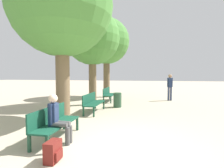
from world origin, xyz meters
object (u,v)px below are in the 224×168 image
at_px(trash_bin, 117,100).
at_px(bench_row_1, 92,102).
at_px(pedestrian_near, 170,85).
at_px(bench_row_2, 109,93).
at_px(tree_row_2, 107,42).
at_px(tree_row_0, 62,6).
at_px(backpack, 53,151).
at_px(tree_row_1, 92,38).
at_px(bench_row_0, 54,121).
at_px(person_seated, 58,117).

bearing_deg(trash_bin, bench_row_1, -122.11).
xyz_separation_m(bench_row_1, pedestrian_near, (3.84, 4.35, 0.49)).
relative_size(bench_row_2, tree_row_2, 0.30).
distance_m(tree_row_0, backpack, 4.97).
height_order(tree_row_1, pedestrian_near, tree_row_1).
bearing_deg(backpack, bench_row_2, 94.54).
relative_size(bench_row_2, pedestrian_near, 1.01).
distance_m(bench_row_0, pedestrian_near, 8.59).
xyz_separation_m(bench_row_0, tree_row_2, (-0.59, 8.59, 3.62)).
relative_size(tree_row_2, pedestrian_near, 3.41).
xyz_separation_m(tree_row_0, trash_bin, (1.49, 3.05, -3.76)).
height_order(bench_row_0, person_seated, person_seated).
bearing_deg(trash_bin, bench_row_0, -100.70).
distance_m(bench_row_1, backpack, 4.45).
bearing_deg(tree_row_1, pedestrian_near, 29.13).
relative_size(bench_row_0, tree_row_1, 0.33).
xyz_separation_m(bench_row_0, pedestrian_near, (3.84, 7.67, 0.49)).
bearing_deg(trash_bin, tree_row_2, 111.18).
bearing_deg(pedestrian_near, tree_row_0, -126.62).
distance_m(backpack, pedestrian_near, 9.36).
height_order(bench_row_2, backpack, bench_row_2).
bearing_deg(bench_row_2, pedestrian_near, 15.12).
bearing_deg(tree_row_1, bench_row_1, -72.45).
relative_size(tree_row_2, trash_bin, 7.77).
relative_size(tree_row_1, backpack, 12.86).
bearing_deg(bench_row_1, tree_row_1, 107.55).
xyz_separation_m(bench_row_0, trash_bin, (0.90, 4.74, -0.11)).
xyz_separation_m(person_seated, pedestrian_near, (3.61, 7.88, 0.33)).
xyz_separation_m(backpack, trash_bin, (0.28, 5.82, 0.17)).
bearing_deg(bench_row_1, tree_row_0, -110.19).
bearing_deg(tree_row_0, bench_row_2, 83.12).
height_order(bench_row_0, bench_row_2, same).
bearing_deg(pedestrian_near, backpack, -110.27).
bearing_deg(tree_row_2, backpack, -82.89).
bearing_deg(bench_row_1, person_seated, -86.18).
relative_size(bench_row_1, tree_row_2, 0.30).
bearing_deg(tree_row_2, person_seated, -84.61).
distance_m(bench_row_0, person_seated, 0.36).
bearing_deg(bench_row_1, backpack, -82.08).
distance_m(person_seated, pedestrian_near, 8.67).
relative_size(bench_row_0, trash_bin, 2.30).
bearing_deg(bench_row_2, tree_row_1, -112.52).
relative_size(bench_row_2, tree_row_0, 0.29).
bearing_deg(tree_row_2, pedestrian_near, -11.76).
xyz_separation_m(bench_row_0, tree_row_0, (-0.59, 1.70, 3.65)).
height_order(tree_row_2, person_seated, tree_row_2).
height_order(backpack, pedestrian_near, pedestrian_near).
xyz_separation_m(bench_row_0, bench_row_1, (0.00, 3.31, 0.00)).
xyz_separation_m(bench_row_2, trash_bin, (0.90, -1.89, -0.11)).
bearing_deg(backpack, bench_row_0, 119.49).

